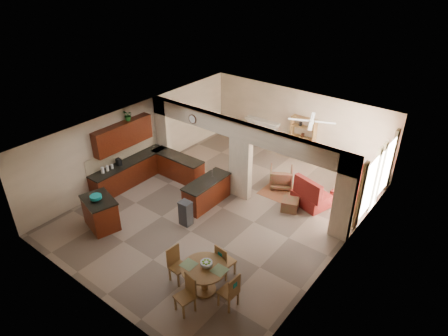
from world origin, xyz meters
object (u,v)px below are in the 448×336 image
Objects in this scene: dining_table at (204,275)px; armchair at (281,177)px; kitchen_island at (101,213)px; sofa at (360,185)px.

dining_table is 5.69m from armchair.
kitchen_island is 4.29m from dining_table.
armchair is at bearing 122.43° from sofa.
dining_table is (4.29, -0.08, 0.01)m from kitchen_island.
armchair is (-2.48, -1.24, 0.02)m from sofa.
armchair reaches higher than sofa.
dining_table is at bearing 70.86° from armchair.
kitchen_island is 0.54× the size of sofa.
dining_table reaches higher than sofa.
kitchen_island is at bearing 145.61° from sofa.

